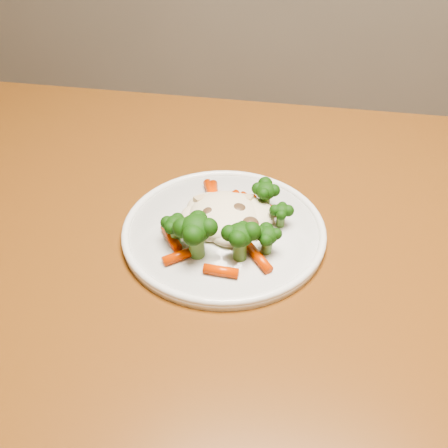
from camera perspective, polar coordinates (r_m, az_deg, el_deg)
name	(u,v)px	position (r m, az deg, el deg)	size (l,w,h in m)	color
dining_table	(170,286)	(0.81, -5.51, -6.28)	(1.12, 0.75, 0.75)	brown
plate	(224,233)	(0.72, 0.00, -0.89)	(0.26, 0.26, 0.01)	white
meal	(226,221)	(0.69, 0.22, 0.34)	(0.17, 0.18, 0.05)	#FBECC9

